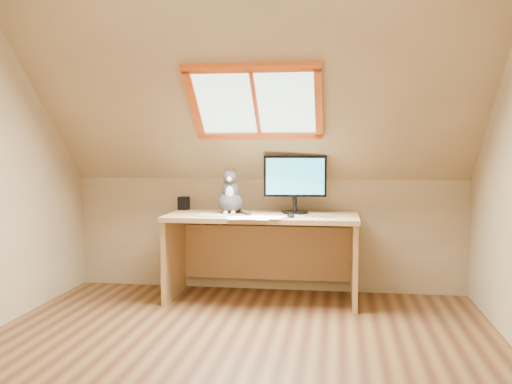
# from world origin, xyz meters

# --- Properties ---
(ground) EXTENTS (3.50, 3.50, 0.00)m
(ground) POSITION_xyz_m (0.00, 0.00, 0.00)
(ground) COLOR brown
(ground) RESTS_ON ground
(room_shell) EXTENTS (3.52, 3.52, 2.41)m
(room_shell) POSITION_xyz_m (0.00, -0.09, 1.43)
(room_shell) COLOR tan
(room_shell) RESTS_ON ground
(desk) EXTENTS (1.59, 0.69, 0.72)m
(desk) POSITION_xyz_m (0.01, 1.45, 0.50)
(desk) COLOR tan
(desk) RESTS_ON ground
(monitor) EXTENTS (0.53, 0.22, 0.49)m
(monitor) POSITION_xyz_m (0.27, 1.49, 1.00)
(monitor) COLOR black
(monitor) RESTS_ON desk
(cat) EXTENTS (0.24, 0.28, 0.40)m
(cat) POSITION_xyz_m (-0.27, 1.41, 0.87)
(cat) COLOR #3F3A38
(cat) RESTS_ON desk
(desk_speaker) EXTENTS (0.10, 0.10, 0.12)m
(desk_speaker) POSITION_xyz_m (-0.74, 1.63, 0.78)
(desk_speaker) COLOR black
(desk_speaker) RESTS_ON desk
(graphics_tablet) EXTENTS (0.30, 0.24, 0.01)m
(graphics_tablet) POSITION_xyz_m (-0.38, 1.20, 0.73)
(graphics_tablet) COLOR #B2B2B7
(graphics_tablet) RESTS_ON desk
(mouse) EXTENTS (0.09, 0.11, 0.03)m
(mouse) POSITION_xyz_m (0.26, 1.19, 0.74)
(mouse) COLOR black
(mouse) RESTS_ON desk
(papers) EXTENTS (0.35, 0.30, 0.01)m
(papers) POSITION_xyz_m (-0.01, 1.12, 0.73)
(papers) COLOR white
(papers) RESTS_ON desk
(cables) EXTENTS (0.51, 0.26, 0.01)m
(cables) POSITION_xyz_m (0.38, 1.26, 0.73)
(cables) COLOR silver
(cables) RESTS_ON desk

